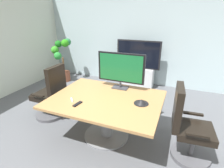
{
  "coord_description": "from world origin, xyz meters",
  "views": [
    {
      "loc": [
        1.15,
        -2.17,
        1.98
      ],
      "look_at": [
        0.11,
        0.38,
        0.87
      ],
      "focal_mm": 28.37,
      "sensor_mm": 36.0,
      "label": 1
    }
  ],
  "objects_px": {
    "office_chair_left": "(51,97)",
    "tv_monitor": "(121,69)",
    "conference_phone": "(141,102)",
    "office_chair_right": "(188,130)",
    "potted_plant": "(62,60)",
    "remote_control": "(78,104)",
    "wall_display_unit": "(137,71)",
    "conference_table": "(106,108)"
  },
  "relations": [
    {
      "from": "office_chair_left",
      "to": "conference_phone",
      "type": "height_order",
      "value": "office_chair_left"
    },
    {
      "from": "office_chair_left",
      "to": "tv_monitor",
      "type": "height_order",
      "value": "tv_monitor"
    },
    {
      "from": "conference_table",
      "to": "remote_control",
      "type": "relative_size",
      "value": 10.17
    },
    {
      "from": "potted_plant",
      "to": "office_chair_right",
      "type": "bearing_deg",
      "value": -28.66
    },
    {
      "from": "wall_display_unit",
      "to": "potted_plant",
      "type": "height_order",
      "value": "wall_display_unit"
    },
    {
      "from": "potted_plant",
      "to": "conference_phone",
      "type": "relative_size",
      "value": 5.83
    },
    {
      "from": "conference_phone",
      "to": "tv_monitor",
      "type": "bearing_deg",
      "value": 137.34
    },
    {
      "from": "office_chair_left",
      "to": "wall_display_unit",
      "type": "height_order",
      "value": "wall_display_unit"
    },
    {
      "from": "office_chair_right",
      "to": "wall_display_unit",
      "type": "xyz_separation_m",
      "value": [
        -1.34,
        2.38,
        -0.01
      ]
    },
    {
      "from": "remote_control",
      "to": "wall_display_unit",
      "type": "bearing_deg",
      "value": 93.49
    },
    {
      "from": "potted_plant",
      "to": "remote_control",
      "type": "relative_size",
      "value": 7.54
    },
    {
      "from": "office_chair_left",
      "to": "conference_phone",
      "type": "xyz_separation_m",
      "value": [
        1.8,
        -0.11,
        0.3
      ]
    },
    {
      "from": "conference_table",
      "to": "conference_phone",
      "type": "height_order",
      "value": "conference_phone"
    },
    {
      "from": "office_chair_right",
      "to": "potted_plant",
      "type": "xyz_separation_m",
      "value": [
        -3.55,
        1.94,
        0.22
      ]
    },
    {
      "from": "office_chair_left",
      "to": "remote_control",
      "type": "distance_m",
      "value": 1.09
    },
    {
      "from": "potted_plant",
      "to": "conference_phone",
      "type": "xyz_separation_m",
      "value": [
        2.87,
        -1.92,
        0.08
      ]
    },
    {
      "from": "office_chair_left",
      "to": "wall_display_unit",
      "type": "bearing_deg",
      "value": 153.09
    },
    {
      "from": "conference_phone",
      "to": "wall_display_unit",
      "type": "bearing_deg",
      "value": 105.49
    },
    {
      "from": "potted_plant",
      "to": "conference_table",
      "type": "bearing_deg",
      "value": -40.22
    },
    {
      "from": "office_chair_left",
      "to": "potted_plant",
      "type": "bearing_deg",
      "value": -149.37
    },
    {
      "from": "potted_plant",
      "to": "wall_display_unit",
      "type": "bearing_deg",
      "value": 11.28
    },
    {
      "from": "tv_monitor",
      "to": "potted_plant",
      "type": "height_order",
      "value": "tv_monitor"
    },
    {
      "from": "tv_monitor",
      "to": "office_chair_right",
      "type": "bearing_deg",
      "value": -22.03
    },
    {
      "from": "wall_display_unit",
      "to": "remote_control",
      "type": "bearing_deg",
      "value": -94.44
    },
    {
      "from": "wall_display_unit",
      "to": "conference_table",
      "type": "bearing_deg",
      "value": -87.74
    },
    {
      "from": "conference_table",
      "to": "wall_display_unit",
      "type": "bearing_deg",
      "value": 92.26
    },
    {
      "from": "conference_table",
      "to": "potted_plant",
      "type": "bearing_deg",
      "value": 139.78
    },
    {
      "from": "conference_table",
      "to": "wall_display_unit",
      "type": "relative_size",
      "value": 1.32
    },
    {
      "from": "remote_control",
      "to": "tv_monitor",
      "type": "bearing_deg",
      "value": 73.57
    },
    {
      "from": "conference_table",
      "to": "tv_monitor",
      "type": "height_order",
      "value": "tv_monitor"
    },
    {
      "from": "office_chair_left",
      "to": "potted_plant",
      "type": "distance_m",
      "value": 2.11
    },
    {
      "from": "potted_plant",
      "to": "conference_phone",
      "type": "bearing_deg",
      "value": -33.77
    },
    {
      "from": "office_chair_left",
      "to": "tv_monitor",
      "type": "bearing_deg",
      "value": 104.74
    },
    {
      "from": "conference_table",
      "to": "remote_control",
      "type": "xyz_separation_m",
      "value": [
        -0.31,
        -0.35,
        0.19
      ]
    },
    {
      "from": "conference_table",
      "to": "wall_display_unit",
      "type": "xyz_separation_m",
      "value": [
        -0.09,
        2.39,
        -0.1
      ]
    },
    {
      "from": "wall_display_unit",
      "to": "remote_control",
      "type": "height_order",
      "value": "wall_display_unit"
    },
    {
      "from": "conference_phone",
      "to": "office_chair_right",
      "type": "bearing_deg",
      "value": -1.99
    },
    {
      "from": "tv_monitor",
      "to": "remote_control",
      "type": "distance_m",
      "value": 0.98
    },
    {
      "from": "tv_monitor",
      "to": "conference_phone",
      "type": "bearing_deg",
      "value": -42.66
    },
    {
      "from": "office_chair_left",
      "to": "office_chair_right",
      "type": "height_order",
      "value": "same"
    },
    {
      "from": "tv_monitor",
      "to": "remote_control",
      "type": "bearing_deg",
      "value": -114.35
    },
    {
      "from": "office_chair_right",
      "to": "conference_phone",
      "type": "distance_m",
      "value": 0.75
    }
  ]
}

